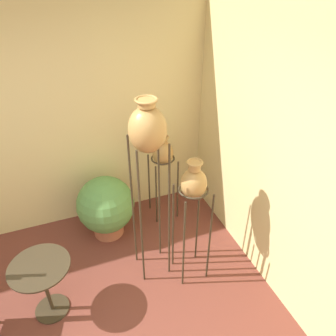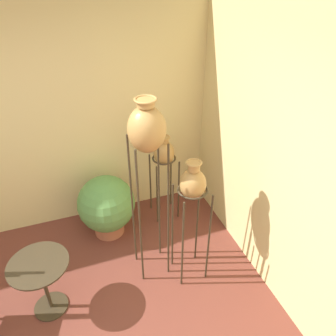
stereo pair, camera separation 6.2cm
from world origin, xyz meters
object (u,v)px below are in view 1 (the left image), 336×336
at_px(vase_stand_medium, 194,187).
at_px(potted_plant, 106,206).
at_px(vase_stand_tall, 148,134).
at_px(vase_stand_short, 163,155).
at_px(side_table, 43,279).

xyz_separation_m(vase_stand_medium, potted_plant, (-0.69, 0.89, -0.71)).
bearing_deg(vase_stand_tall, vase_stand_short, 62.01).
relative_size(vase_stand_short, potted_plant, 1.47).
bearing_deg(potted_plant, vase_stand_tall, -64.09).
height_order(vase_stand_tall, potted_plant, vase_stand_tall).
xyz_separation_m(vase_stand_tall, vase_stand_short, (0.42, 0.79, -0.75)).
bearing_deg(side_table, vase_stand_tall, 8.09).
relative_size(vase_stand_medium, vase_stand_short, 1.23).
bearing_deg(side_table, potted_plant, 48.49).
distance_m(vase_stand_short, potted_plant, 0.90).
height_order(vase_stand_tall, vase_stand_short, vase_stand_tall).
xyz_separation_m(vase_stand_tall, vase_stand_medium, (0.35, -0.20, -0.52)).
xyz_separation_m(vase_stand_short, potted_plant, (-0.76, -0.10, -0.48)).
distance_m(vase_stand_medium, vase_stand_short, 1.02).
height_order(vase_stand_medium, side_table, vase_stand_medium).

